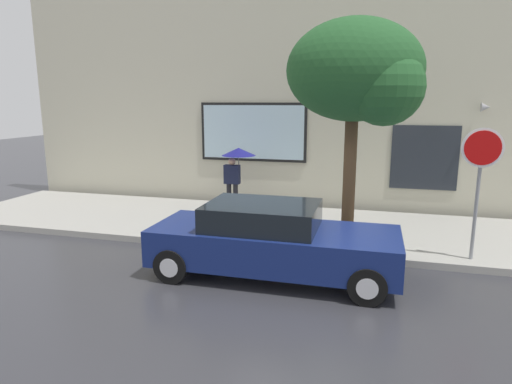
# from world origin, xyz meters

# --- Properties ---
(ground_plane) EXTENTS (60.00, 60.00, 0.00)m
(ground_plane) POSITION_xyz_m (0.00, 0.00, 0.00)
(ground_plane) COLOR #333338
(sidewalk) EXTENTS (20.00, 4.00, 0.15)m
(sidewalk) POSITION_xyz_m (0.00, 3.00, 0.07)
(sidewalk) COLOR #A3A099
(sidewalk) RESTS_ON ground
(building_facade) EXTENTS (20.00, 0.67, 7.00)m
(building_facade) POSITION_xyz_m (-0.01, 5.50, 3.49)
(building_facade) COLOR beige
(building_facade) RESTS_ON ground
(parked_car) EXTENTS (4.56, 1.82, 1.40)m
(parked_car) POSITION_xyz_m (-0.47, -0.10, 0.69)
(parked_car) COLOR navy
(parked_car) RESTS_ON ground
(fire_hydrant) EXTENTS (0.30, 0.44, 0.80)m
(fire_hydrant) POSITION_xyz_m (-0.98, 2.16, 0.54)
(fire_hydrant) COLOR red
(fire_hydrant) RESTS_ON sidewalk
(pedestrian_with_umbrella) EXTENTS (0.97, 0.97, 1.81)m
(pedestrian_with_umbrella) POSITION_xyz_m (-2.48, 4.09, 1.59)
(pedestrian_with_umbrella) COLOR black
(pedestrian_with_umbrella) RESTS_ON sidewalk
(street_tree) EXTENTS (2.79, 2.37, 4.78)m
(street_tree) POSITION_xyz_m (0.93, 1.67, 3.78)
(street_tree) COLOR #4C3823
(street_tree) RESTS_ON sidewalk
(stop_sign) EXTENTS (0.76, 0.10, 2.62)m
(stop_sign) POSITION_xyz_m (3.28, 1.39, 2.00)
(stop_sign) COLOR gray
(stop_sign) RESTS_ON sidewalk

